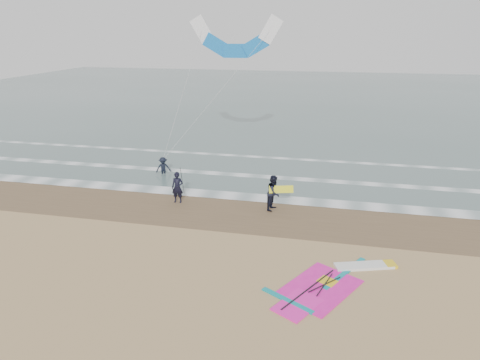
% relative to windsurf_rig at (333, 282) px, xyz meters
% --- Properties ---
extents(ground, '(120.00, 120.00, 0.00)m').
position_rel_windsurf_rig_xyz_m(ground, '(-4.02, -0.16, -0.03)').
color(ground, tan).
rests_on(ground, ground).
extents(sea_water, '(120.00, 80.00, 0.02)m').
position_rel_windsurf_rig_xyz_m(sea_water, '(-4.02, 47.84, -0.02)').
color(sea_water, '#47605E').
rests_on(sea_water, ground).
extents(wet_sand_band, '(120.00, 5.00, 0.01)m').
position_rel_windsurf_rig_xyz_m(wet_sand_band, '(-4.02, 5.84, -0.03)').
color(wet_sand_band, brown).
rests_on(wet_sand_band, ground).
extents(foam_waterline, '(120.00, 9.15, 0.02)m').
position_rel_windsurf_rig_xyz_m(foam_waterline, '(-4.02, 10.28, -0.00)').
color(foam_waterline, white).
rests_on(foam_waterline, ground).
extents(windsurf_rig, '(5.22, 4.94, 0.13)m').
position_rel_windsurf_rig_xyz_m(windsurf_rig, '(0.00, 0.00, 0.00)').
color(windsurf_rig, white).
rests_on(windsurf_rig, ground).
extents(person_standing, '(0.67, 0.46, 1.79)m').
position_rel_windsurf_rig_xyz_m(person_standing, '(-8.68, 6.47, 0.86)').
color(person_standing, black).
rests_on(person_standing, ground).
extents(person_walking, '(0.95, 1.10, 1.94)m').
position_rel_windsurf_rig_xyz_m(person_walking, '(-3.26, 6.62, 0.94)').
color(person_walking, black).
rests_on(person_walking, ground).
extents(person_wading, '(1.14, 0.95, 1.53)m').
position_rel_windsurf_rig_xyz_m(person_wading, '(-11.36, 11.01, 0.73)').
color(person_wading, black).
rests_on(person_wading, ground).
extents(held_pole, '(0.17, 0.86, 1.82)m').
position_rel_windsurf_rig_xyz_m(held_pole, '(-8.38, 6.47, 1.28)').
color(held_pole, black).
rests_on(held_pole, ground).
extents(carried_kiteboard, '(1.30, 0.51, 0.39)m').
position_rel_windsurf_rig_xyz_m(carried_kiteboard, '(-2.86, 6.52, 1.20)').
color(carried_kiteboard, yellow).
rests_on(carried_kiteboard, ground).
extents(surf_kite, '(7.27, 5.03, 9.28)m').
position_rel_windsurf_rig_xyz_m(surf_kite, '(-7.44, 15.90, 8.49)').
color(surf_kite, white).
rests_on(surf_kite, ground).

